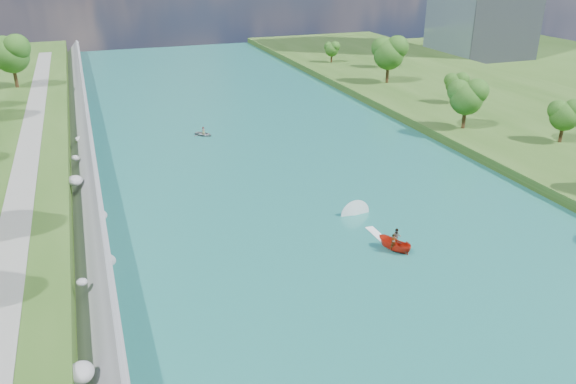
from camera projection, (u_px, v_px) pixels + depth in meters
name	position (u px, v px, depth m)	size (l,w,h in m)	color
ground	(386.00, 277.00, 52.81)	(260.00, 260.00, 0.00)	#2D5119
river_water	(307.00, 196.00, 69.99)	(55.00, 240.00, 0.10)	#1B685E
riprap_bank	(87.00, 217.00, 60.62)	(4.30, 236.00, 4.48)	slate
riverside_path	(18.00, 209.00, 58.34)	(3.00, 200.00, 0.10)	gray
trees_east	(538.00, 115.00, 80.65)	(18.67, 138.75, 11.61)	#194312
motorboat	(386.00, 237.00, 58.71)	(3.60, 18.75, 2.12)	red
raft	(204.00, 134.00, 91.95)	(3.79, 3.92, 1.48)	gray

